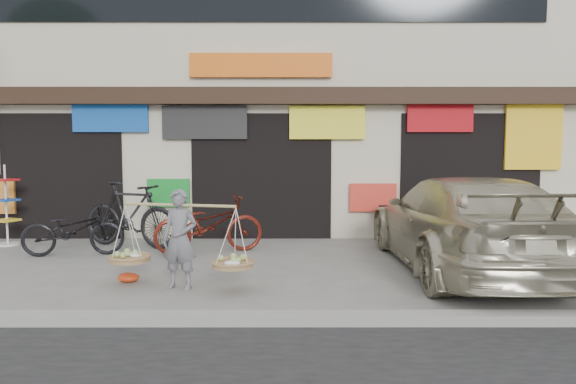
{
  "coord_description": "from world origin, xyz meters",
  "views": [
    {
      "loc": [
        0.56,
        -7.55,
        1.93
      ],
      "look_at": [
        0.57,
        0.9,
        1.23
      ],
      "focal_mm": 32.0,
      "sensor_mm": 36.0,
      "label": 1
    }
  ],
  "objects_px": {
    "bike_0": "(73,230)",
    "street_vendor": "(180,244)",
    "bike_2": "(209,225)",
    "suv": "(462,223)",
    "bike_1": "(130,214)",
    "display_rack": "(7,213)"
  },
  "relations": [
    {
      "from": "bike_1",
      "to": "bike_2",
      "type": "distance_m",
      "value": 1.75
    },
    {
      "from": "suv",
      "to": "bike_2",
      "type": "bearing_deg",
      "value": -18.51
    },
    {
      "from": "street_vendor",
      "to": "suv",
      "type": "xyz_separation_m",
      "value": [
        4.28,
        1.11,
        0.13
      ]
    },
    {
      "from": "bike_1",
      "to": "suv",
      "type": "distance_m",
      "value": 6.21
    },
    {
      "from": "suv",
      "to": "display_rack",
      "type": "bearing_deg",
      "value": -15.07
    },
    {
      "from": "street_vendor",
      "to": "display_rack",
      "type": "xyz_separation_m",
      "value": [
        -4.17,
        3.25,
        0.03
      ]
    },
    {
      "from": "bike_0",
      "to": "suv",
      "type": "distance_m",
      "value": 6.79
    },
    {
      "from": "bike_2",
      "to": "display_rack",
      "type": "bearing_deg",
      "value": 60.36
    },
    {
      "from": "street_vendor",
      "to": "bike_2",
      "type": "height_order",
      "value": "street_vendor"
    },
    {
      "from": "bike_0",
      "to": "bike_2",
      "type": "distance_m",
      "value": 2.45
    },
    {
      "from": "bike_2",
      "to": "bike_1",
      "type": "bearing_deg",
      "value": 51.78
    },
    {
      "from": "street_vendor",
      "to": "bike_0",
      "type": "xyz_separation_m",
      "value": [
        -2.41,
        2.23,
        -0.16
      ]
    },
    {
      "from": "bike_1",
      "to": "bike_2",
      "type": "relative_size",
      "value": 1.07
    },
    {
      "from": "bike_2",
      "to": "bike_0",
      "type": "bearing_deg",
      "value": 76.48
    },
    {
      "from": "suv",
      "to": "bike_0",
      "type": "bearing_deg",
      "value": -10.34
    },
    {
      "from": "street_vendor",
      "to": "bike_1",
      "type": "bearing_deg",
      "value": 131.27
    },
    {
      "from": "street_vendor",
      "to": "suv",
      "type": "bearing_deg",
      "value": 27.66
    },
    {
      "from": "street_vendor",
      "to": "display_rack",
      "type": "bearing_deg",
      "value": 155.27
    },
    {
      "from": "street_vendor",
      "to": "display_rack",
      "type": "relative_size",
      "value": 1.27
    },
    {
      "from": "display_rack",
      "to": "bike_1",
      "type": "bearing_deg",
      "value": -4.78
    },
    {
      "from": "bike_1",
      "to": "bike_0",
      "type": "bearing_deg",
      "value": 157.38
    },
    {
      "from": "bike_0",
      "to": "street_vendor",
      "type": "bearing_deg",
      "value": -142.38
    }
  ]
}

